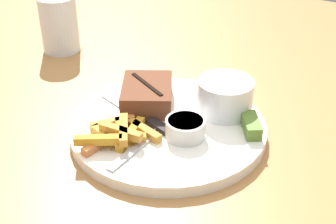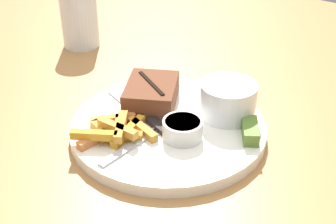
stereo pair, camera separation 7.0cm
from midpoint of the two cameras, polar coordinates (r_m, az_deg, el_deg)
The scene contains 10 objects.
dining_table at distance 0.75m, azimuth 2.68°, elevation -5.98°, with size 1.51×1.60×0.72m.
dinner_plate at distance 0.72m, azimuth 2.80°, elevation -2.06°, with size 0.30×0.30×0.02m.
steak_portion at distance 0.75m, azimuth 0.62°, elevation 2.21°, with size 0.13×0.12×0.04m.
fries_pile at distance 0.68m, azimuth -3.43°, elevation -2.32°, with size 0.11×0.11×0.02m.
coleslaw_cup at distance 0.73m, azimuth 10.09°, elevation 1.62°, with size 0.09×0.09×0.05m.
dipping_sauce_cup at distance 0.67m, azimuth 4.77°, elevation -2.09°, with size 0.06×0.06×0.03m.
pickle_spear at distance 0.69m, azimuth 12.87°, elevation -2.33°, with size 0.06×0.05×0.02m.
fork_utensil at distance 0.66m, azimuth -1.38°, elevation -4.18°, with size 0.13×0.02×0.00m.
knife_utensil at distance 0.72m, azimuth -0.16°, elevation -0.55°, with size 0.07×0.16×0.01m.
drinking_glass at distance 1.00m, azimuth -8.75°, elevation 10.98°, with size 0.08×0.08×0.11m.
Camera 2 is at (-0.48, -0.35, 1.13)m, focal length 50.00 mm.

